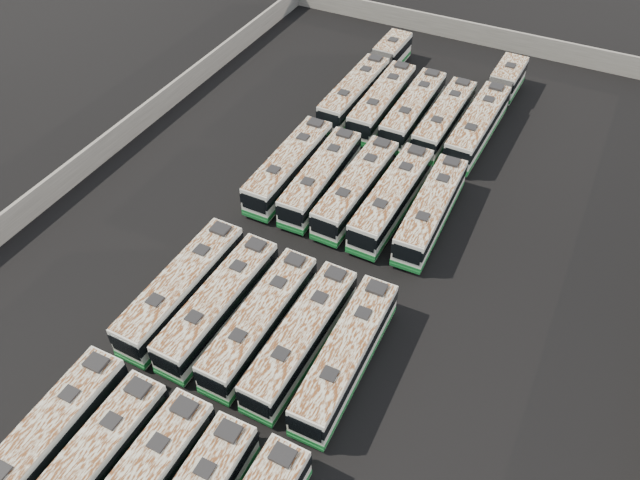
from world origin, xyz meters
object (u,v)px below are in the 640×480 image
Objects in this scene: bus_midback_far_left at (289,166)px; bus_back_left at (382,102)px; bus_front_left at (86,472)px; bus_back_far_left at (367,79)px; bus_midback_far_right at (431,210)px; bus_front_far_left at (44,443)px; bus_midfront_right at (301,338)px; bus_midfront_left at (219,304)px; bus_midfront_far_right at (346,356)px; bus_back_right at (444,119)px; bus_midfront_center at (260,321)px; bus_back_center at (413,110)px; bus_midback_left at (321,178)px; bus_midback_right at (392,198)px; bus_midfront_far_left at (182,288)px; bus_back_far_right at (488,109)px; bus_midback_center at (356,188)px.

bus_back_left reaches higher than bus_midback_far_left.
bus_front_left reaches higher than bus_back_far_left.
bus_back_far_left reaches higher than bus_midback_far_right.
bus_front_far_left is 0.65× the size of bus_back_far_left.
bus_midback_far_right is (3.06, 14.51, 0.00)m from bus_midfront_right.
bus_midfront_left reaches higher than bus_midback_far_right.
bus_front_far_left reaches higher than bus_midfront_far_right.
bus_front_far_left reaches higher than bus_back_right.
bus_midback_far_left is at bearing 122.25° from bus_midfront_right.
bus_back_far_left is at bearing 101.75° from bus_midfront_center.
bus_midback_left is at bearing -103.86° from bus_back_center.
bus_midfront_right is 0.99× the size of bus_back_center.
bus_midback_left is 12.19m from bus_back_left.
bus_front_far_left is 0.98× the size of bus_midback_right.
bus_midfront_left is 1.01× the size of bus_midback_left.
bus_midback_far_right reaches higher than bus_midback_left.
bus_midfront_far_left is 0.64× the size of bus_back_far_right.
bus_midback_far_right is at bearing 3.14° from bus_midback_center.
bus_midback_left is 5.90m from bus_midback_right.
bus_back_right is at bearing 76.49° from bus_front_far_left.
bus_midback_right is at bearing 78.34° from bus_front_left.
bus_back_right is at bearing -19.33° from bus_back_far_left.
bus_midfront_left is at bearing 179.38° from bus_midfront_far_right.
bus_midback_left is 8.94m from bus_midback_far_right.
bus_midfront_center is 26.56m from bus_back_center.
bus_midback_center is at bearing 68.71° from bus_midfront_far_left.
bus_midback_left is at bearing -90.78° from bus_back_left.
bus_front_far_left reaches higher than bus_back_far_left.
bus_front_far_left is 29.11m from bus_midback_far_right.
bus_midback_left is at bearing -118.85° from bus_back_far_right.
bus_midback_center is at bearing 90.76° from bus_midfront_center.
bus_front_left is at bearing -85.35° from bus_back_far_left.
bus_midback_far_right is 1.00× the size of bus_back_center.
bus_front_left is 0.64× the size of bus_back_far_left.
bus_midfront_left is 14.67m from bus_midback_center.
bus_midback_center is 12.48m from bus_back_right.
bus_midfront_center is 0.98× the size of bus_back_left.
bus_midback_center is at bearing -0.56° from bus_midback_far_left.
bus_midfront_center is at bearing -113.56° from bus_midback_far_right.
bus_back_center reaches higher than bus_midfront_center.
bus_midback_right is at bearing 59.66° from bus_midfront_far_left.
bus_midfront_left is at bearing 75.74° from bus_front_far_left.
bus_midfront_right is 14.62m from bus_midback_center.
bus_midfront_left is at bearing -105.29° from bus_back_far_right.
bus_back_left reaches higher than bus_front_left.
bus_back_center is 6.64m from bus_back_far_right.
bus_front_left is 1.02× the size of bus_midback_left.
bus_back_center is at bearing 97.16° from bus_midfront_right.
bus_midback_far_right is 19.14m from bus_back_far_left.
bus_back_center is at bearing 179.38° from bus_back_right.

